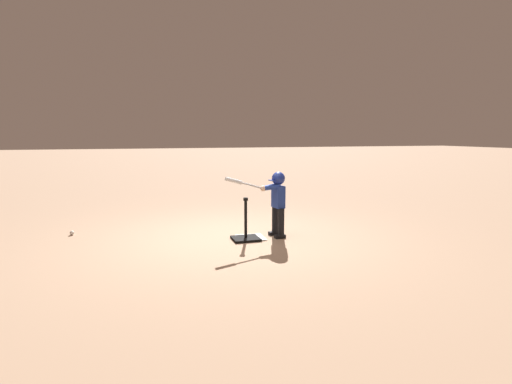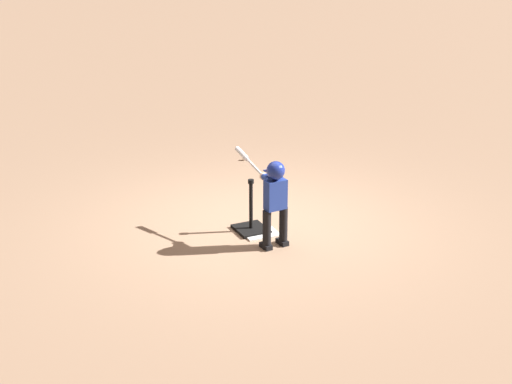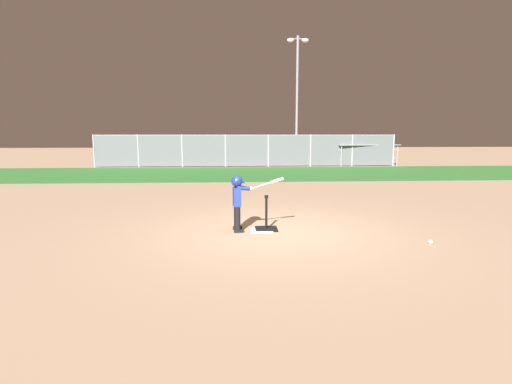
% 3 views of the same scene
% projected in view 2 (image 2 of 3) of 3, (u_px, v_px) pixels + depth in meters
% --- Properties ---
extents(ground_plane, '(90.00, 90.00, 0.00)m').
position_uv_depth(ground_plane, '(260.00, 223.00, 9.47)').
color(ground_plane, '#93755B').
extents(home_plate, '(0.46, 0.46, 0.02)m').
position_uv_depth(home_plate, '(259.00, 232.00, 9.16)').
color(home_plate, white).
rests_on(home_plate, ground_plane).
extents(batting_tee, '(0.44, 0.39, 0.70)m').
position_uv_depth(batting_tee, '(251.00, 224.00, 9.19)').
color(batting_tee, black).
rests_on(batting_tee, ground_plane).
extents(batter_child, '(1.04, 0.35, 1.10)m').
position_uv_depth(batter_child, '(274.00, 193.00, 8.54)').
color(batter_child, black).
rests_on(batter_child, ground_plane).
extents(baseball, '(0.07, 0.07, 0.07)m').
position_uv_depth(baseball, '(244.00, 158.00, 12.04)').
color(baseball, white).
rests_on(baseball, ground_plane).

